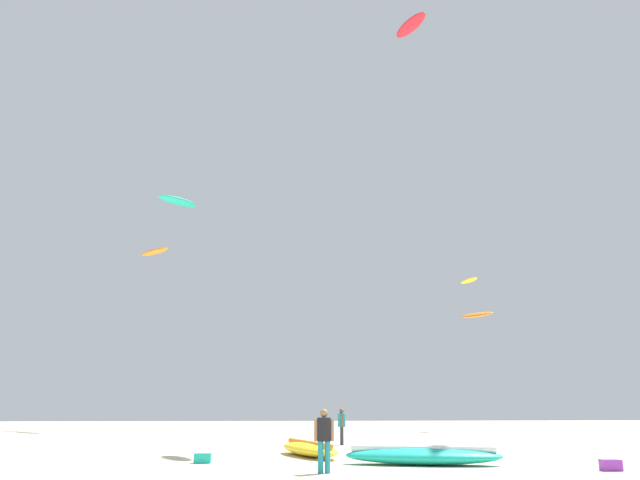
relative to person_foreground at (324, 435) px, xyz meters
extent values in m
cylinder|color=teal|center=(0.10, 0.00, -0.60)|extent=(0.16, 0.16, 0.88)
cylinder|color=teal|center=(-0.10, 0.00, -0.60)|extent=(0.16, 0.16, 0.88)
cylinder|color=black|center=(0.00, 0.00, 0.17)|extent=(0.40, 0.40, 0.66)
cylinder|color=#936B4C|center=(0.24, 0.00, 0.14)|extent=(0.12, 0.12, 0.60)
cylinder|color=#936B4C|center=(-0.24, 0.00, 0.14)|extent=(0.12, 0.12, 0.60)
sphere|color=#936B4C|center=(0.00, 0.00, 0.62)|extent=(0.24, 0.24, 0.24)
cylinder|color=#2D2D33|center=(1.78, 12.20, -0.62)|extent=(0.16, 0.16, 0.84)
cylinder|color=#2D2D33|center=(1.78, 12.39, -0.62)|extent=(0.16, 0.16, 0.84)
cylinder|color=teal|center=(1.78, 12.29, 0.12)|extent=(0.39, 0.39, 0.63)
cylinder|color=brown|center=(1.78, 12.07, 0.09)|extent=(0.11, 0.11, 0.58)
cylinder|color=brown|center=(1.78, 12.52, 0.09)|extent=(0.11, 0.11, 0.58)
sphere|color=brown|center=(1.78, 12.29, 0.55)|extent=(0.23, 0.23, 0.23)
ellipsoid|color=#19B29E|center=(3.39, 2.21, -0.76)|extent=(5.28, 2.50, 0.58)
cylinder|color=white|center=(3.39, 2.21, -0.53)|extent=(4.62, 1.22, 0.22)
ellipsoid|color=yellow|center=(-0.15, 5.84, -0.78)|extent=(2.70, 4.87, 0.52)
cylinder|color=orange|center=(-0.15, 5.84, -0.57)|extent=(1.51, 4.17, 0.21)
cube|color=purple|center=(8.55, 0.10, -0.88)|extent=(0.56, 0.36, 0.32)
cube|color=#19B29E|center=(-3.84, 3.34, -0.88)|extent=(0.56, 0.36, 0.32)
ellipsoid|color=orange|center=(-11.89, 31.66, 13.23)|extent=(3.19, 3.27, 0.43)
ellipsoid|color=#19B29E|center=(-11.11, 36.44, 19.37)|extent=(3.89, 3.75, 0.68)
ellipsoid|color=yellow|center=(14.38, 30.17, 10.83)|extent=(1.21, 2.56, 0.29)
ellipsoid|color=orange|center=(16.97, 36.40, 8.88)|extent=(2.91, 3.26, 0.69)
ellipsoid|color=red|center=(6.51, 14.08, 23.72)|extent=(1.94, 2.92, 0.63)
cylinder|color=orange|center=(6.51, 14.08, 23.84)|extent=(1.21, 2.42, 0.12)
camera|label=1|loc=(-1.36, -18.32, 0.87)|focal=33.93mm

